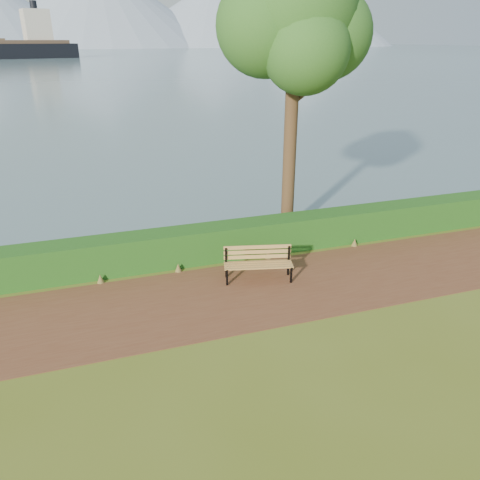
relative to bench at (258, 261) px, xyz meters
name	(u,v)px	position (x,y,z in m)	size (l,w,h in m)	color
ground	(239,301)	(-0.87, -0.97, -0.53)	(140.00, 140.00, 0.00)	#55601B
path	(235,295)	(-0.87, -0.67, -0.52)	(40.00, 3.40, 0.01)	brown
hedge	(211,243)	(-0.87, 1.63, -0.03)	(32.00, 0.85, 1.00)	#174213
water	(80,51)	(-0.87, 259.03, -0.52)	(700.00, 510.00, 0.00)	#496876
mountains	(60,7)	(-10.04, 405.08, 27.17)	(585.00, 190.00, 70.00)	#7F90AA
bench	(258,261)	(0.00, 0.00, 0.00)	(1.89, 0.94, 0.91)	black
tree	(295,18)	(2.07, 2.84, 5.99)	(4.54, 3.84, 8.77)	#3D2419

